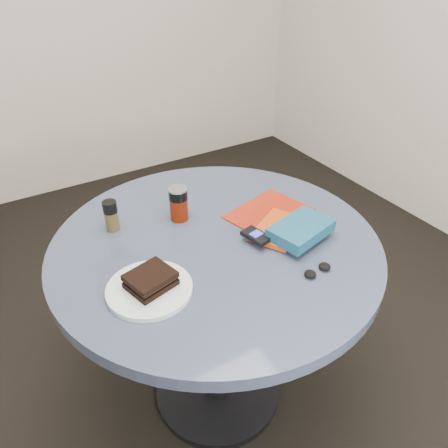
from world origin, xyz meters
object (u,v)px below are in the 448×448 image
soda_can (179,204)px  pepper_grinder (111,215)px  novel (301,230)px  sandwich (151,280)px  magazine (269,213)px  plate (149,289)px  headphones (318,270)px  mp3_player (256,236)px  table (216,281)px  red_book (279,229)px

soda_can → pepper_grinder: (-0.21, 0.05, -0.01)m
soda_can → novel: bearing=-48.6°
sandwich → novel: bearing=-3.3°
magazine → novel: bearing=-107.1°
sandwich → novel: size_ratio=0.71×
plate → headphones: 0.46m
magazine → mp3_player: bearing=-153.8°
magazine → novel: 0.17m
table → sandwich: (-0.25, -0.10, 0.20)m
table → novel: bearing=-30.5°
sandwich → red_book: (0.44, 0.04, -0.02)m
plate → pepper_grinder: (0.01, 0.32, 0.04)m
plate → table: bearing=22.0°
red_book → mp3_player: 0.10m
sandwich → red_book: sandwich is taller
plate → pepper_grinder: bearing=87.4°
plate → mp3_player: 0.36m
red_book → novel: size_ratio=0.99×
soda_can → red_book: (0.23, -0.23, -0.04)m
pepper_grinder → novel: size_ratio=0.53×
mp3_player → soda_can: bearing=119.5°
mp3_player → table: bearing=142.2°
plate → red_book: bearing=5.0°
soda_can → mp3_player: size_ratio=1.18×
red_book → headphones: bearing=-126.2°
sandwich → mp3_player: bearing=4.5°
magazine → red_book: bearing=-124.4°
pepper_grinder → headphones: (0.41, -0.49, -0.04)m
plate → mp3_player: bearing=4.8°
magazine → red_book: 0.11m
headphones → novel: bearing=68.4°
headphones → soda_can: bearing=114.7°
red_book → headphones: red_book is taller
mp3_player → red_book: bearing=6.0°
plate → soda_can: (0.22, 0.27, 0.05)m
red_book → pepper_grinder: bearing=118.0°
sandwich → headphones: sandwich is taller
sandwich → pepper_grinder: pepper_grinder is taller
soda_can → red_book: soda_can is taller
sandwich → soda_can: bearing=51.4°
red_book → soda_can: bearing=106.1°
sandwich → red_book: bearing=4.8°
soda_can → magazine: size_ratio=0.44×
red_book → novel: (0.03, -0.06, 0.03)m
soda_can → mp3_player: soda_can is taller
novel → headphones: 0.16m
plate → soda_can: size_ratio=2.00×
red_book → mp3_player: mp3_player is taller
magazine → table: bearing=174.8°
magazine → red_book: size_ratio=1.37×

